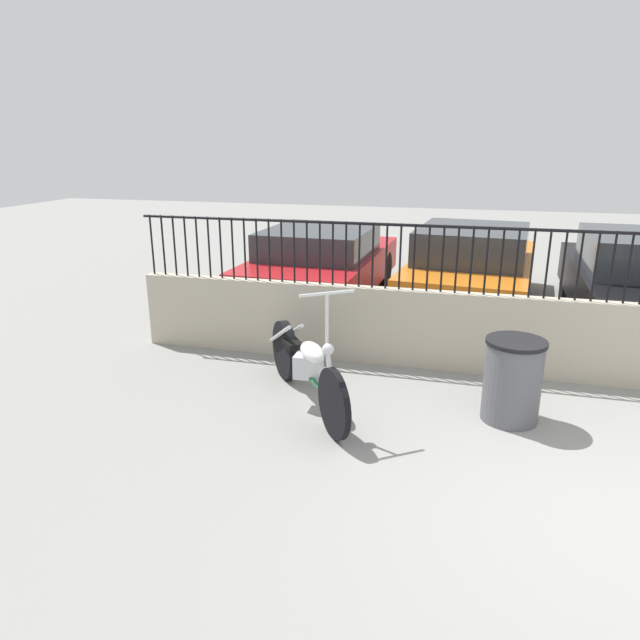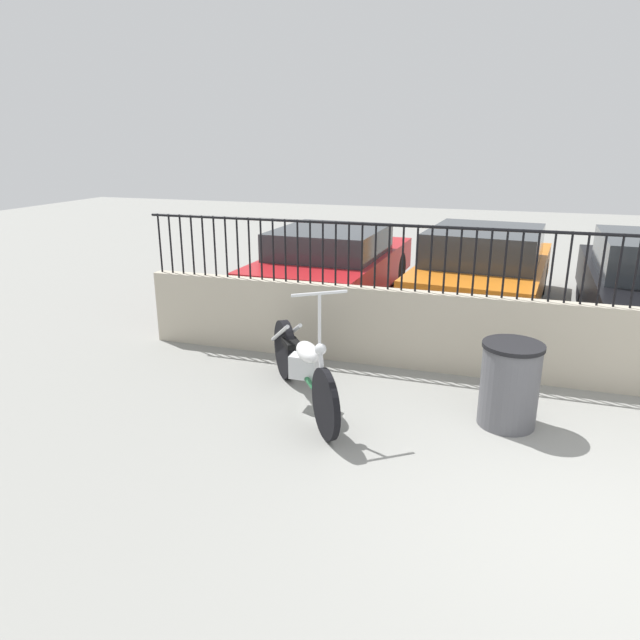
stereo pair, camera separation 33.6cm
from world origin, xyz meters
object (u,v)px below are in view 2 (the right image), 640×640
motorcycle_green (300,363)px  trash_bin (509,384)px  car_red (333,263)px  car_orange (484,268)px

motorcycle_green → trash_bin: 2.09m
trash_bin → car_red: size_ratio=0.20×
motorcycle_green → car_red: bearing=156.4°
car_orange → car_red: bearing=101.3°
motorcycle_green → car_red: motorcycle_green is taller
car_red → car_orange: 2.50m
motorcycle_green → car_red: 4.07m
car_orange → motorcycle_green: bearing=164.5°
trash_bin → car_red: (-2.92, 3.88, 0.22)m
car_red → car_orange: size_ratio=0.97×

